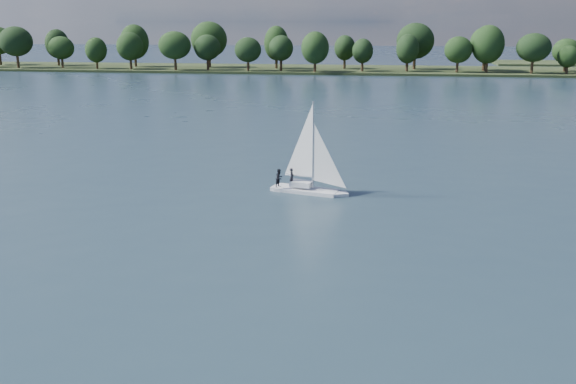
# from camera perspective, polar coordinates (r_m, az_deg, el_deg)

# --- Properties ---
(ground) EXTENTS (700.00, 700.00, 0.00)m
(ground) POSITION_cam_1_polar(r_m,az_deg,el_deg) (113.24, 4.89, 6.58)
(ground) COLOR #233342
(ground) RESTS_ON ground
(far_shore) EXTENTS (660.00, 40.00, 1.50)m
(far_shore) POSITION_cam_1_polar(r_m,az_deg,el_deg) (224.55, 6.73, 10.64)
(far_shore) COLOR black
(far_shore) RESTS_ON ground
(sailboat) EXTENTS (7.43, 3.73, 9.42)m
(sailboat) POSITION_cam_1_polar(r_m,az_deg,el_deg) (62.59, 1.56, 2.29)
(sailboat) COLOR silver
(sailboat) RESTS_ON ground
(treeline) EXTENTS (562.93, 73.74, 17.85)m
(treeline) POSITION_cam_1_polar(r_m,az_deg,el_deg) (221.16, 4.09, 12.72)
(treeline) COLOR black
(treeline) RESTS_ON ground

